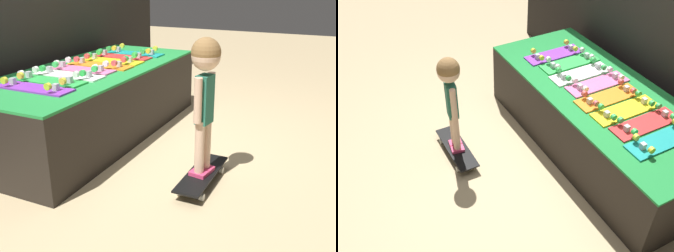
% 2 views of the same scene
% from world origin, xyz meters
% --- Properties ---
extents(ground_plane, '(16.00, 16.00, 0.00)m').
position_xyz_m(ground_plane, '(0.00, 0.00, 0.00)').
color(ground_plane, tan).
extents(back_wall, '(4.98, 0.10, 2.24)m').
position_xyz_m(back_wall, '(0.00, 1.41, 1.12)').
color(back_wall, black).
rests_on(back_wall, ground_plane).
extents(display_rack, '(2.47, 1.03, 0.65)m').
position_xyz_m(display_rack, '(0.00, 0.69, 0.32)').
color(display_rack, black).
rests_on(display_rack, ground_plane).
extents(skateboard_purple_on_rack, '(0.20, 0.63, 0.09)m').
position_xyz_m(skateboard_purple_on_rack, '(-0.77, 0.67, 0.67)').
color(skateboard_purple_on_rack, purple).
rests_on(skateboard_purple_on_rack, display_rack).
extents(skateboard_green_on_rack, '(0.20, 0.63, 0.09)m').
position_xyz_m(skateboard_green_on_rack, '(-0.55, 0.72, 0.67)').
color(skateboard_green_on_rack, green).
rests_on(skateboard_green_on_rack, display_rack).
extents(skateboard_white_on_rack, '(0.20, 0.63, 0.09)m').
position_xyz_m(skateboard_white_on_rack, '(-0.33, 0.69, 0.67)').
color(skateboard_white_on_rack, white).
rests_on(skateboard_white_on_rack, display_rack).
extents(skateboard_pink_on_rack, '(0.20, 0.63, 0.09)m').
position_xyz_m(skateboard_pink_on_rack, '(-0.11, 0.72, 0.67)').
color(skateboard_pink_on_rack, pink).
rests_on(skateboard_pink_on_rack, display_rack).
extents(skateboard_orange_on_rack, '(0.20, 0.63, 0.09)m').
position_xyz_m(skateboard_orange_on_rack, '(0.11, 0.67, 0.67)').
color(skateboard_orange_on_rack, orange).
rests_on(skateboard_orange_on_rack, display_rack).
extents(skateboard_yellow_on_rack, '(0.20, 0.63, 0.09)m').
position_xyz_m(skateboard_yellow_on_rack, '(0.33, 0.68, 0.67)').
color(skateboard_yellow_on_rack, yellow).
rests_on(skateboard_yellow_on_rack, display_rack).
extents(skateboard_red_on_rack, '(0.20, 0.63, 0.09)m').
position_xyz_m(skateboard_red_on_rack, '(0.55, 0.70, 0.67)').
color(skateboard_red_on_rack, red).
rests_on(skateboard_red_on_rack, display_rack).
extents(skateboard_teal_on_rack, '(0.20, 0.63, 0.09)m').
position_xyz_m(skateboard_teal_on_rack, '(0.77, 0.67, 0.67)').
color(skateboard_teal_on_rack, teal).
rests_on(skateboard_teal_on_rack, display_rack).
extents(skateboard_on_floor, '(0.67, 0.20, 0.09)m').
position_xyz_m(skateboard_on_floor, '(-0.50, -0.59, 0.07)').
color(skateboard_on_floor, black).
rests_on(skateboard_on_floor, ground_plane).
extents(child, '(0.23, 0.20, 0.99)m').
position_xyz_m(child, '(-0.50, -0.59, 0.78)').
color(child, '#E03D6B').
rests_on(child, skateboard_on_floor).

